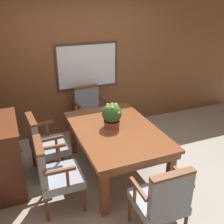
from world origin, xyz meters
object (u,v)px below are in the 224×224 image
object	(u,v)px
dining_table	(116,135)
potted_plant	(112,115)
chair_left_far	(44,143)
chair_head_far	(90,110)
chair_left_near	(54,172)
chair_head_near	(162,199)
sideboard_cabinet	(2,156)

from	to	relation	value
dining_table	potted_plant	bearing A→B (deg)	107.08
chair_left_far	chair_head_far	xyz separation A→B (m)	(0.97, 0.87, 0.00)
chair_left_far	chair_left_near	size ratio (longest dim) A/B	1.00
chair_left_near	chair_head_near	bearing A→B (deg)	-131.48
potted_plant	chair_left_near	bearing A→B (deg)	-153.98
chair_head_far	chair_head_near	bearing A→B (deg)	-95.73
chair_left_far	sideboard_cabinet	distance (m)	0.58
sideboard_cabinet	chair_left_near	bearing A→B (deg)	-47.85
dining_table	sideboard_cabinet	size ratio (longest dim) A/B	1.72
chair_head_near	chair_head_far	world-z (taller)	same
chair_left_far	chair_left_near	world-z (taller)	same
dining_table	potted_plant	world-z (taller)	potted_plant
dining_table	chair_head_near	bearing A→B (deg)	-90.31
chair_left_far	chair_left_near	bearing A→B (deg)	176.01
dining_table	chair_left_far	bearing A→B (deg)	159.12
chair_left_near	sideboard_cabinet	size ratio (longest dim) A/B	0.95
chair_head_far	potted_plant	distance (m)	1.22
chair_head_near	sideboard_cabinet	distance (m)	2.15
chair_left_near	chair_head_far	bearing A→B (deg)	-29.83
chair_head_near	sideboard_cabinet	world-z (taller)	sideboard_cabinet
chair_left_far	chair_left_near	xyz separation A→B (m)	(0.00, -0.74, 0.00)
dining_table	chair_head_far	world-z (taller)	chair_head_far
chair_left_near	potted_plant	xyz separation A→B (m)	(0.94, 0.46, 0.39)
chair_left_far	potted_plant	distance (m)	1.06
chair_head_near	potted_plant	distance (m)	1.40
sideboard_cabinet	potted_plant	bearing A→B (deg)	-6.51
sideboard_cabinet	chair_head_near	bearing A→B (deg)	-44.71
chair_head_near	chair_head_far	size ratio (longest dim) A/B	1.00
dining_table	chair_left_near	xyz separation A→B (m)	(-0.97, -0.37, -0.12)
potted_plant	dining_table	bearing A→B (deg)	-72.92
chair_head_far	potted_plant	world-z (taller)	potted_plant
dining_table	chair_head_near	size ratio (longest dim) A/B	1.81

